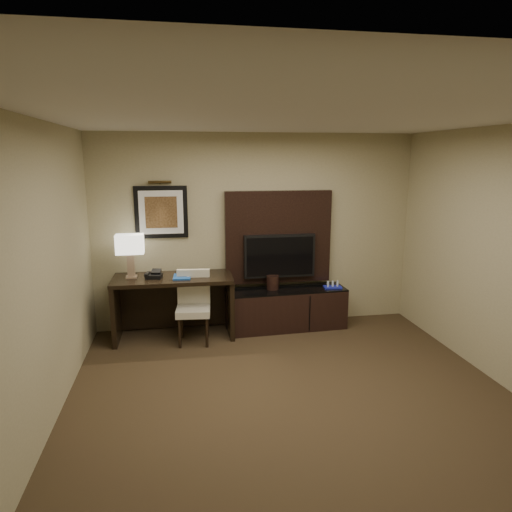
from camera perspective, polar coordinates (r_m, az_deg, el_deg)
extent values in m
cube|color=#342617|center=(4.56, 5.68, -19.21)|extent=(4.50, 5.00, 0.01)
cube|color=silver|center=(3.91, 6.55, 16.99)|extent=(4.50, 5.00, 0.01)
cube|color=tan|center=(6.42, 0.06, 3.10)|extent=(4.50, 0.01, 2.70)
cube|color=tan|center=(1.93, 28.02, -21.25)|extent=(4.50, 0.01, 2.70)
cube|color=tan|center=(4.06, -26.27, -3.64)|extent=(0.01, 5.00, 2.70)
cube|color=black|center=(6.21, -10.21, -6.29)|extent=(1.57, 0.69, 0.83)
cube|color=black|center=(6.46, 3.80, -6.59)|extent=(1.68, 0.53, 0.57)
cube|color=black|center=(6.43, 2.79, 2.38)|extent=(1.50, 0.12, 1.30)
cube|color=black|center=(6.38, 2.95, 0.01)|extent=(1.00, 0.08, 0.60)
cube|color=black|center=(6.27, -11.76, 5.39)|extent=(0.70, 0.04, 0.70)
cylinder|color=#3C2D13|center=(6.20, -11.93, 9.02)|extent=(0.04, 0.04, 0.30)
cube|color=#174796|center=(6.04, -9.23, -2.58)|extent=(0.24, 0.31, 0.02)
imported|color=#BEB295|center=(6.06, -9.03, -1.49)|extent=(0.16, 0.09, 0.23)
cylinder|color=black|center=(6.35, 2.08, -3.31)|extent=(0.20, 0.20, 0.19)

